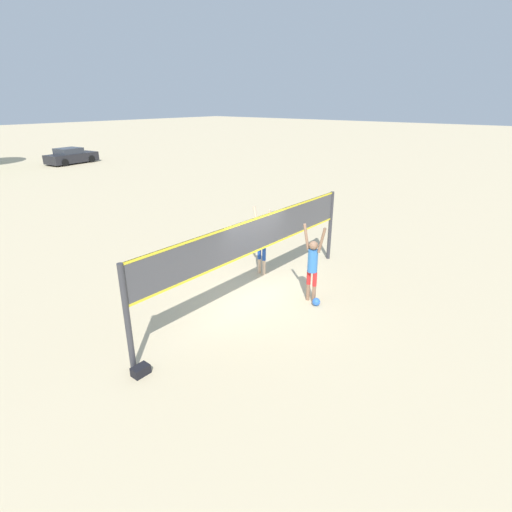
# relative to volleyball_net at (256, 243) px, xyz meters

# --- Properties ---
(ground_plane) EXTENTS (200.00, 200.00, 0.00)m
(ground_plane) POSITION_rel_volleyball_net_xyz_m (0.00, 0.00, -1.77)
(ground_plane) COLOR beige
(volleyball_net) EXTENTS (8.53, 0.13, 2.49)m
(volleyball_net) POSITION_rel_volleyball_net_xyz_m (0.00, 0.00, 0.00)
(volleyball_net) COLOR #38383D
(volleyball_net) RESTS_ON ground_plane
(player_spiker) EXTENTS (0.28, 0.72, 2.28)m
(player_spiker) POSITION_rel_volleyball_net_xyz_m (0.94, -1.28, -0.56)
(player_spiker) COLOR #8C664C
(player_spiker) RESTS_ON ground_plane
(player_blocker) EXTENTS (0.28, 0.72, 2.28)m
(player_blocker) POSITION_rel_volleyball_net_xyz_m (1.57, 1.04, -0.56)
(player_blocker) COLOR beige
(player_blocker) RESTS_ON ground_plane
(volleyball) EXTENTS (0.23, 0.23, 0.23)m
(volleyball) POSITION_rel_volleyball_net_xyz_m (0.79, -1.56, -1.65)
(volleyball) COLOR blue
(volleyball) RESTS_ON ground_plane
(gear_bag) EXTENTS (0.37, 0.24, 0.21)m
(gear_bag) POSITION_rel_volleyball_net_xyz_m (-4.21, -0.28, -1.67)
(gear_bag) COLOR black
(gear_bag) RESTS_ON ground_plane
(parked_car_near) EXTENTS (4.70, 2.51, 1.40)m
(parked_car_near) POSITION_rel_volleyball_net_xyz_m (10.03, 30.02, -1.13)
(parked_car_near) COLOR #232328
(parked_car_near) RESTS_ON ground_plane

